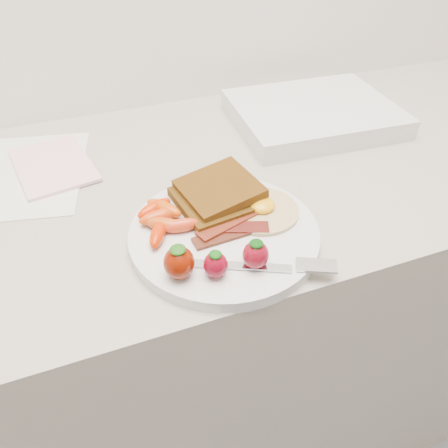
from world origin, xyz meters
name	(u,v)px	position (x,y,z in m)	size (l,w,h in m)	color
counter	(207,331)	(0.00, 1.70, 0.45)	(2.00, 0.60, 0.90)	gray
plate	(224,234)	(-0.02, 1.53, 0.91)	(0.27, 0.27, 0.02)	silver
toast_lower	(216,200)	(-0.01, 1.59, 0.93)	(0.11, 0.11, 0.01)	#3B270D
toast_upper	(219,189)	(0.00, 1.60, 0.94)	(0.11, 0.11, 0.01)	#301903
fried_egg	(261,209)	(0.04, 1.55, 0.92)	(0.12, 0.12, 0.02)	beige
bacon_strips	(229,229)	(-0.02, 1.52, 0.92)	(0.11, 0.06, 0.01)	#370A0A
baby_carrots	(163,219)	(-0.10, 1.57, 0.93)	(0.08, 0.11, 0.02)	#CB3D0F
strawberries	(211,260)	(-0.06, 1.46, 0.94)	(0.13, 0.05, 0.05)	#691201
fork	(276,266)	(0.02, 1.44, 0.92)	(0.18, 0.09, 0.00)	silver
paper_sheet	(24,173)	(-0.29, 1.81, 0.90)	(0.20, 0.26, 0.00)	silver
notepad	(53,165)	(-0.24, 1.81, 0.91)	(0.12, 0.18, 0.01)	beige
appliance	(313,114)	(0.28, 1.80, 0.92)	(0.32, 0.25, 0.04)	silver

